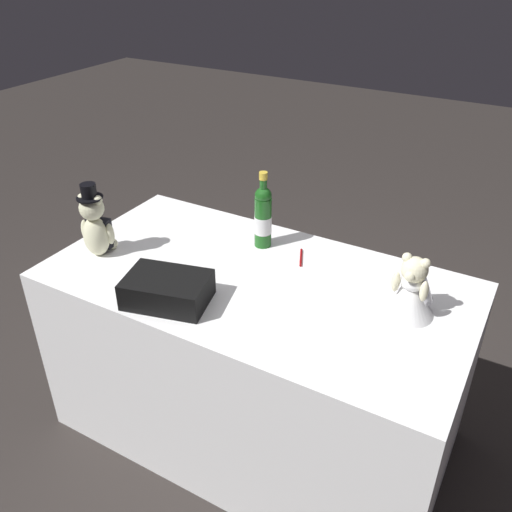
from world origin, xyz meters
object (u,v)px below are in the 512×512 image
object	(u,v)px
signing_pen	(301,257)
teddy_bear_bride	(413,288)
teddy_bear_groom	(96,225)
champagne_bottle	(263,216)
gift_case_black	(167,290)

from	to	relation	value
signing_pen	teddy_bear_bride	bearing A→B (deg)	-16.00
teddy_bear_bride	signing_pen	world-z (taller)	teddy_bear_bride
teddy_bear_groom	champagne_bottle	world-z (taller)	champagne_bottle
teddy_bear_groom	champagne_bottle	distance (m)	0.66
champagne_bottle	signing_pen	world-z (taller)	champagne_bottle
teddy_bear_groom	signing_pen	size ratio (longest dim) A/B	2.45
champagne_bottle	gift_case_black	distance (m)	0.53
champagne_bottle	gift_case_black	bearing A→B (deg)	-100.66
teddy_bear_groom	gift_case_black	world-z (taller)	teddy_bear_groom
teddy_bear_groom	champagne_bottle	size ratio (longest dim) A/B	0.95
teddy_bear_groom	signing_pen	distance (m)	0.82
signing_pen	gift_case_black	xyz separation A→B (m)	(-0.28, -0.50, 0.04)
champagne_bottle	teddy_bear_groom	bearing A→B (deg)	-144.49
teddy_bear_bride	champagne_bottle	xyz separation A→B (m)	(-0.65, 0.15, 0.04)
signing_pen	gift_case_black	size ratio (longest dim) A/B	0.38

